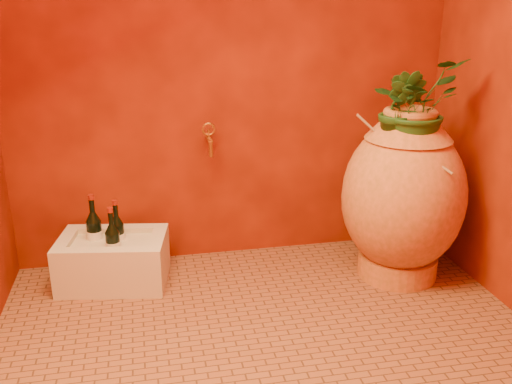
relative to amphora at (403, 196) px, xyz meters
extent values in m
plane|color=brown|center=(-0.85, -0.51, -0.47)|extent=(2.50, 2.50, 0.00)
cube|color=#521204|center=(-0.85, 0.49, 0.78)|extent=(2.50, 0.02, 2.50)
cylinder|color=#D8773D|center=(0.00, 0.00, -0.41)|extent=(0.46, 0.46, 0.12)
ellipsoid|color=#D8773D|center=(0.00, 0.00, -0.01)|extent=(0.70, 0.70, 0.83)
cone|color=#D8773D|center=(0.00, 0.00, 0.38)|extent=(0.48, 0.48, 0.12)
torus|color=#D8773D|center=(0.00, 0.00, 0.45)|extent=(0.30, 0.30, 0.05)
cylinder|color=olive|center=(-0.08, -0.05, 0.26)|extent=(0.38, 0.26, 0.37)
cylinder|color=olive|center=(-0.02, -0.12, 0.30)|extent=(0.24, 0.38, 0.19)
cylinder|color=olive|center=(0.10, -0.08, 0.31)|extent=(0.25, 0.31, 0.17)
cube|color=beige|center=(-1.55, 0.23, -0.35)|extent=(0.62, 0.47, 0.24)
cube|color=beige|center=(-1.55, 0.38, -0.22)|extent=(0.57, 0.17, 0.03)
cube|color=beige|center=(-1.55, 0.07, -0.22)|extent=(0.57, 0.17, 0.03)
cube|color=beige|center=(-1.80, 0.23, -0.22)|extent=(0.11, 0.25, 0.03)
cube|color=beige|center=(-1.31, 0.23, -0.22)|extent=(0.11, 0.25, 0.03)
cylinder|color=black|center=(-1.54, 0.15, -0.24)|extent=(0.07, 0.07, 0.18)
cone|color=black|center=(-1.54, 0.15, -0.12)|extent=(0.07, 0.07, 0.05)
cylinder|color=black|center=(-1.54, 0.15, -0.07)|extent=(0.03, 0.03, 0.07)
cylinder|color=maroon|center=(-1.54, 0.15, -0.02)|extent=(0.03, 0.03, 0.02)
cylinder|color=silver|center=(-1.54, 0.15, -0.24)|extent=(0.08, 0.08, 0.08)
cylinder|color=black|center=(-1.65, 0.30, -0.23)|extent=(0.08, 0.08, 0.19)
cone|color=black|center=(-1.65, 0.30, -0.11)|extent=(0.08, 0.08, 0.05)
cylinder|color=black|center=(-1.65, 0.30, -0.04)|extent=(0.03, 0.03, 0.07)
cylinder|color=maroon|center=(-1.65, 0.30, 0.01)|extent=(0.03, 0.03, 0.03)
cylinder|color=silver|center=(-1.65, 0.30, -0.23)|extent=(0.08, 0.08, 0.09)
cylinder|color=black|center=(-1.52, 0.27, -0.24)|extent=(0.07, 0.07, 0.18)
cone|color=black|center=(-1.52, 0.27, -0.12)|extent=(0.07, 0.07, 0.05)
cylinder|color=black|center=(-1.52, 0.27, -0.07)|extent=(0.03, 0.03, 0.07)
cylinder|color=maroon|center=(-1.52, 0.27, -0.02)|extent=(0.03, 0.03, 0.02)
cylinder|color=silver|center=(-1.52, 0.27, -0.24)|extent=(0.08, 0.08, 0.08)
cylinder|color=#AF8128|center=(-0.99, 0.42, 0.26)|extent=(0.03, 0.15, 0.03)
cylinder|color=#AF8128|center=(-0.99, 0.34, 0.22)|extent=(0.02, 0.02, 0.08)
torus|color=#AF8128|center=(-0.99, 0.42, 0.32)|extent=(0.08, 0.01, 0.08)
cylinder|color=#AF8128|center=(-0.99, 0.42, 0.29)|extent=(0.01, 0.01, 0.05)
imported|color=#1A4318|center=(0.01, -0.03, 0.48)|extent=(0.57, 0.54, 0.50)
imported|color=#1A4318|center=(-0.08, -0.05, 0.48)|extent=(0.29, 0.29, 0.41)
camera|label=1|loc=(-1.36, -2.67, 1.02)|focal=40.00mm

